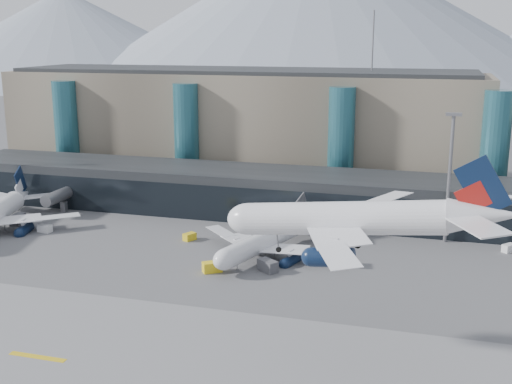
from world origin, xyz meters
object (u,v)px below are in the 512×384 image
veh_f (18,219)px  veh_d (509,248)px  veh_g (339,239)px  veh_h (212,267)px  veh_b (190,237)px  jet_parked_mid (272,232)px  lightmast_mid (450,171)px  veh_c (268,266)px  veh_a (45,228)px  hero_jet (371,210)px

veh_f → veh_d: bearing=-93.0°
veh_g → veh_h: bearing=-78.7°
veh_b → veh_d: (60.73, 9.83, 0.03)m
jet_parked_mid → lightmast_mid: bearing=-45.0°
veh_d → veh_g: (-31.83, -3.13, -0.08)m
jet_parked_mid → veh_h: 14.91m
veh_c → veh_g: 21.45m
jet_parked_mid → veh_a: jet_parked_mid is taller
veh_c → veh_g: size_ratio=1.59×
veh_h → veh_g: bearing=14.4°
veh_a → veh_f: 9.62m
veh_b → veh_g: veh_b is taller
jet_parked_mid → veh_c: (1.82, -9.71, -2.95)m
jet_parked_mid → veh_h: jet_parked_mid is taller
lightmast_mid → hero_jet: hero_jet is taller
veh_a → veh_g: 60.73m
veh_c → veh_f: 60.86m
veh_a → veh_d: 92.67m
veh_c → veh_f: (-59.48, 12.88, 0.06)m
lightmast_mid → hero_jet: (-9.71, -53.61, 5.53)m
veh_f → veh_b: bearing=-98.8°
veh_c → veh_f: veh_f is taller
veh_g → veh_h: (-18.57, -22.17, 0.24)m
veh_d → veh_c: bearing=161.3°
hero_jet → veh_c: hero_jet is taller
veh_d → veh_f: veh_f is taller
veh_a → veh_b: size_ratio=1.14×
lightmast_mid → veh_a: size_ratio=8.97×
jet_parked_mid → veh_f: 57.82m
lightmast_mid → veh_g: size_ratio=11.17×
jet_parked_mid → veh_f: jet_parked_mid is taller
veh_a → veh_b: (31.02, 3.14, -0.08)m
lightmast_mid → jet_parked_mid: 36.67m
jet_parked_mid → veh_g: bearing=-31.2°
lightmast_mid → veh_b: size_ratio=10.26×
jet_parked_mid → veh_g: size_ratio=14.25×
jet_parked_mid → veh_f: bearing=105.3°
hero_jet → veh_a: hero_jet is taller
veh_g → hero_jet: bearing=-26.3°
hero_jet → jet_parked_mid: hero_jet is taller
veh_b → veh_h: 18.60m
veh_a → veh_h: veh_h is taller
veh_g → veh_d: bearing=56.8°
veh_b → veh_f: 39.99m
jet_parked_mid → veh_f: size_ratio=8.48×
hero_jet → veh_h: (-29.05, 25.24, -19.04)m
veh_b → veh_g: (28.90, 6.70, -0.05)m
jet_parked_mid → veh_d: 45.00m
jet_parked_mid → veh_d: size_ratio=12.39×
lightmast_mid → veh_a: lightmast_mid is taller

